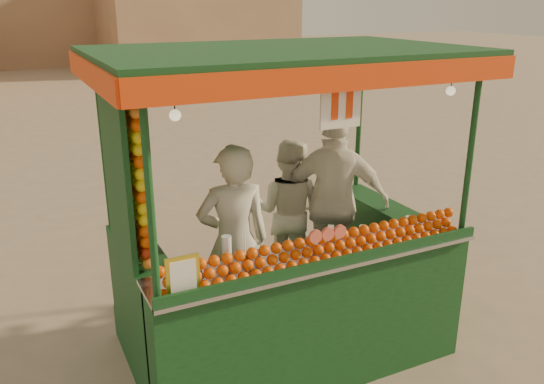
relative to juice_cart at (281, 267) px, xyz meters
name	(u,v)px	position (x,y,z in m)	size (l,w,h in m)	color
ground	(309,345)	(0.32, -0.01, -0.94)	(90.00, 90.00, 0.00)	#776855
building_right	(195,16)	(7.32, 23.99, 1.56)	(9.00, 6.00, 5.00)	#A47E5D
juice_cart	(281,267)	(0.00, 0.00, 0.00)	(3.18, 2.06, 2.89)	#0E3319
vendor_left	(234,242)	(-0.42, 0.09, 0.29)	(0.71, 0.53, 1.79)	beige
vendor_middle	(288,211)	(0.50, 0.81, 0.18)	(0.96, 0.96, 1.57)	white
vendor_right	(334,202)	(0.85, 0.45, 0.35)	(1.19, 1.00, 1.91)	white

